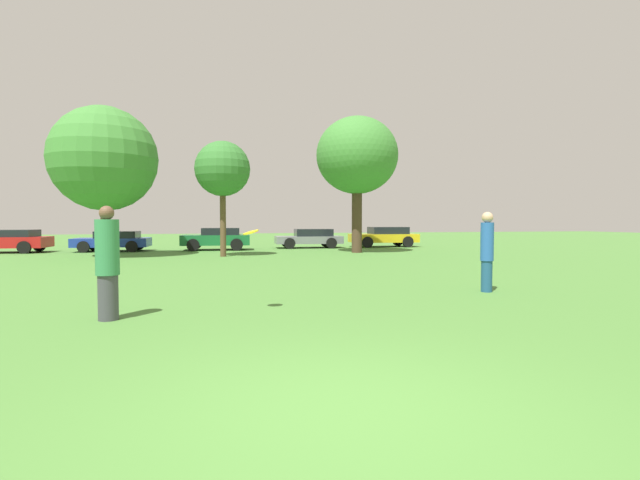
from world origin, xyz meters
name	(u,v)px	position (x,y,z in m)	size (l,w,h in m)	color
ground_plane	(343,411)	(0.00, 0.00, 0.00)	(120.00, 120.00, 0.00)	#477A33
person_thrower	(108,263)	(-2.73, 4.50, 0.96)	(0.38, 0.38, 1.90)	#3F3F47
person_catcher	(487,250)	(5.21, 5.71, 0.98)	(0.30, 0.30, 1.86)	navy
frisbee	(251,232)	(-0.35, 4.60, 1.45)	(0.29, 0.29, 0.12)	yellow
tree_0	(104,159)	(-5.60, 19.25, 4.49)	(4.75, 4.75, 6.88)	brown
tree_1	(223,169)	(-0.33, 18.28, 4.05)	(2.56, 2.56, 5.37)	brown
tree_2	(357,156)	(6.60, 19.37, 5.05)	(4.26, 4.26, 7.11)	#473323
parked_car_red	(7,240)	(-11.22, 23.65, 0.65)	(4.17, 2.24, 1.20)	red
parked_car_blue	(114,241)	(-6.02, 23.59, 0.59)	(3.97, 2.25, 1.10)	#1E389E
parked_car_green	(217,238)	(-0.50, 23.38, 0.68)	(3.91, 2.19, 1.27)	#196633
parked_car_grey	(310,238)	(5.15, 24.17, 0.63)	(4.19, 2.13, 1.17)	slate
parked_car_yellow	(385,236)	(10.11, 24.23, 0.69)	(4.37, 2.22, 1.28)	gold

